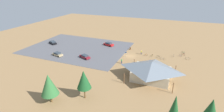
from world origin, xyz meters
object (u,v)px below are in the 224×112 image
at_px(bike_pavilion, 151,69).
at_px(car_tan_far_end, 57,54).
at_px(trash_bin, 130,48).
at_px(car_maroon_by_curb, 85,56).
at_px(pine_midwest, 211,111).
at_px(bicycle_green_near_porch, 183,53).
at_px(lot_sign, 126,54).
at_px(bicycle_white_edge_north, 188,58).
at_px(visitor_near_lot, 122,61).
at_px(bicycle_blue_mid_cluster, 174,56).
at_px(bicycle_orange_trailside, 146,55).
at_px(pine_center, 174,110).
at_px(bicycle_silver_lone_east, 163,59).
at_px(visitor_by_pavilion, 149,62).
at_px(bicycle_yellow_front_row, 152,56).
at_px(pine_east, 84,80).
at_px(bicycle_red_yard_center, 183,54).
at_px(bicycle_purple_near_sign, 180,56).
at_px(bicycle_black_by_bin, 158,57).
at_px(visitor_crossing_yard, 141,52).
at_px(pine_mideast, 49,85).
at_px(car_red_near_entry, 109,44).
at_px(car_black_front_row, 53,42).

xyz_separation_m(bike_pavilion, car_tan_far_end, (35.77, -4.07, -2.29)).
height_order(trash_bin, car_maroon_by_curb, car_maroon_by_curb).
height_order(pine_midwest, bicycle_green_near_porch, pine_midwest).
xyz_separation_m(trash_bin, lot_sign, (-0.77, 8.49, 0.96)).
relative_size(bicycle_white_edge_north, visitor_near_lot, 0.92).
xyz_separation_m(bicycle_blue_mid_cluster, bicycle_orange_trailside, (9.89, 2.99, -0.03)).
height_order(car_maroon_by_curb, visitor_near_lot, visitor_near_lot).
bearing_deg(pine_center, bicycle_blue_mid_cluster, -87.18).
bearing_deg(pine_center, bicycle_silver_lone_east, -81.16).
height_order(visitor_by_pavilion, visitor_near_lot, visitor_near_lot).
height_order(bicycle_silver_lone_east, bicycle_yellow_front_row, bicycle_yellow_front_row).
height_order(pine_east, bicycle_blue_mid_cluster, pine_east).
height_order(bicycle_blue_mid_cluster, bicycle_red_yard_center, bicycle_blue_mid_cluster).
relative_size(pine_center, bicycle_silver_lone_east, 5.00).
distance_m(bicycle_blue_mid_cluster, bicycle_red_yard_center, 4.44).
xyz_separation_m(bicycle_purple_near_sign, bicycle_black_by_bin, (7.38, 4.43, 0.05)).
height_order(lot_sign, visitor_crossing_yard, lot_sign).
relative_size(trash_bin, visitor_near_lot, 0.51).
bearing_deg(pine_midwest, visitor_crossing_yard, -58.54).
xyz_separation_m(bike_pavilion, trash_bin, (12.23, -21.06, -2.57)).
distance_m(bicycle_yellow_front_row, car_maroon_by_curb, 24.84).
xyz_separation_m(bicycle_white_edge_north, visitor_near_lot, (20.97, 12.18, 0.57)).
distance_m(pine_midwest, pine_center, 7.46).
distance_m(car_tan_far_end, visitor_by_pavilion, 33.96).
height_order(pine_mideast, bicycle_black_by_bin, pine_mideast).
relative_size(bicycle_blue_mid_cluster, bicycle_yellow_front_row, 1.06).
distance_m(trash_bin, bicycle_white_edge_north, 22.19).
xyz_separation_m(bicycle_orange_trailside, bicycle_white_edge_north, (-14.75, -2.27, 0.01)).
relative_size(pine_mideast, pine_midwest, 1.05).
bearing_deg(trash_bin, bicycle_red_yard_center, -175.79).
xyz_separation_m(bicycle_blue_mid_cluster, car_tan_far_end, (40.76, 15.56, 0.33)).
height_order(trash_bin, bicycle_green_near_porch, bicycle_green_near_porch).
distance_m(pine_center, car_maroon_by_curb, 40.69).
bearing_deg(pine_mideast, car_red_near_entry, -85.56).
bearing_deg(trash_bin, pine_east, 89.01).
distance_m(pine_midwest, bicycle_black_by_bin, 34.13).
bearing_deg(bicycle_yellow_front_row, bicycle_purple_near_sign, -156.70).
bearing_deg(pine_east, car_red_near_entry, -75.48).
height_order(bicycle_orange_trailside, bicycle_black_by_bin, bicycle_black_by_bin).
distance_m(pine_mideast, car_black_front_row, 44.01).
xyz_separation_m(bicycle_silver_lone_east, visitor_crossing_yard, (8.34, -2.15, 0.52)).
xyz_separation_m(pine_midwest, bicycle_red_yard_center, (4.69, -37.36, -3.89)).
bearing_deg(car_tan_far_end, bicycle_black_by_bin, -160.82).
xyz_separation_m(trash_bin, visitor_by_pavilion, (-10.04, 11.93, 0.44)).
distance_m(car_tan_far_end, car_maroon_by_curb, 10.89).
relative_size(trash_bin, car_tan_far_end, 0.20).
bearing_deg(pine_midwest, bicycle_green_near_porch, -83.06).
xyz_separation_m(bicycle_black_by_bin, car_maroon_by_curb, (24.95, 10.55, 0.31)).
relative_size(car_black_front_row, visitor_by_pavilion, 2.80).
relative_size(pine_east, car_black_front_row, 1.51).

